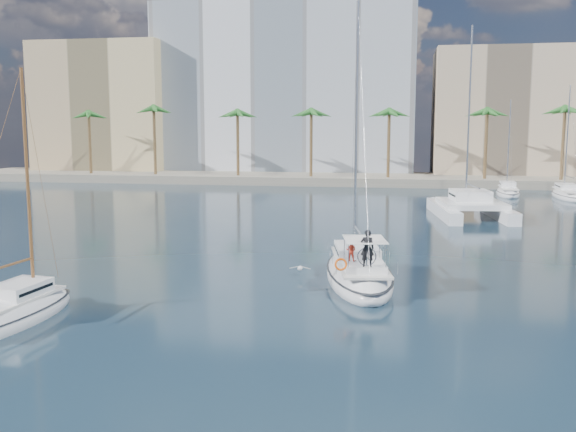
# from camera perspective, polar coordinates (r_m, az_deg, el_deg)

# --- Properties ---
(ground) EXTENTS (160.00, 160.00, 0.00)m
(ground) POSITION_cam_1_polar(r_m,az_deg,el_deg) (36.25, -1.00, -5.50)
(ground) COLOR black
(ground) RESTS_ON ground
(quay) EXTENTS (120.00, 14.00, 1.20)m
(quay) POSITION_cam_1_polar(r_m,az_deg,el_deg) (96.17, 5.76, 3.31)
(quay) COLOR gray
(quay) RESTS_ON ground
(building_modern) EXTENTS (42.00, 16.00, 28.00)m
(building_modern) POSITION_cam_1_polar(r_m,az_deg,el_deg) (109.35, -0.10, 10.95)
(building_modern) COLOR silver
(building_modern) RESTS_ON ground
(building_tan_left) EXTENTS (22.00, 14.00, 22.00)m
(building_tan_left) POSITION_cam_1_polar(r_m,az_deg,el_deg) (114.46, -15.61, 9.02)
(building_tan_left) COLOR tan
(building_tan_left) RESTS_ON ground
(building_beige) EXTENTS (20.00, 14.00, 20.00)m
(building_beige) POSITION_cam_1_polar(r_m,az_deg,el_deg) (105.77, 18.29, 8.48)
(building_beige) COLOR tan
(building_beige) RESTS_ON ground
(palm_left) EXTENTS (3.60, 3.60, 12.30)m
(palm_left) POSITION_cam_1_polar(r_m,az_deg,el_deg) (100.21, -14.36, 8.84)
(palm_left) COLOR brown
(palm_left) RESTS_ON ground
(palm_centre) EXTENTS (3.60, 3.60, 12.30)m
(palm_centre) POSITION_cam_1_polar(r_m,az_deg,el_deg) (91.88, 5.67, 9.14)
(palm_centre) COLOR brown
(palm_centre) RESTS_ON ground
(main_sloop) EXTENTS (5.28, 11.28, 16.10)m
(main_sloop) POSITION_cam_1_polar(r_m,az_deg,el_deg) (35.43, 6.30, -5.02)
(main_sloop) COLOR white
(main_sloop) RESTS_ON ground
(small_sloop) EXTENTS (3.33, 8.32, 11.65)m
(small_sloop) POSITION_cam_1_polar(r_m,az_deg,el_deg) (30.49, -23.46, -7.99)
(small_sloop) COLOR white
(small_sloop) RESTS_ON ground
(catamaran) EXTENTS (7.41, 12.78, 17.74)m
(catamaran) POSITION_cam_1_polar(r_m,az_deg,el_deg) (62.30, 15.89, 0.98)
(catamaran) COLOR white
(catamaran) RESTS_ON ground
(seagull) EXTENTS (1.23, 0.53, 0.23)m
(seagull) POSITION_cam_1_polar(r_m,az_deg,el_deg) (36.48, 1.08, -4.64)
(seagull) COLOR silver
(seagull) RESTS_ON ground
(moored_yacht_a) EXTENTS (3.37, 9.52, 11.90)m
(moored_yacht_a) POSITION_cam_1_polar(r_m,az_deg,el_deg) (83.16, 18.95, 1.76)
(moored_yacht_a) COLOR white
(moored_yacht_a) RESTS_ON ground
(moored_yacht_b) EXTENTS (3.32, 10.83, 13.72)m
(moored_yacht_b) POSITION_cam_1_polar(r_m,az_deg,el_deg) (82.53, 23.63, 1.48)
(moored_yacht_b) COLOR white
(moored_yacht_b) RESTS_ON ground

